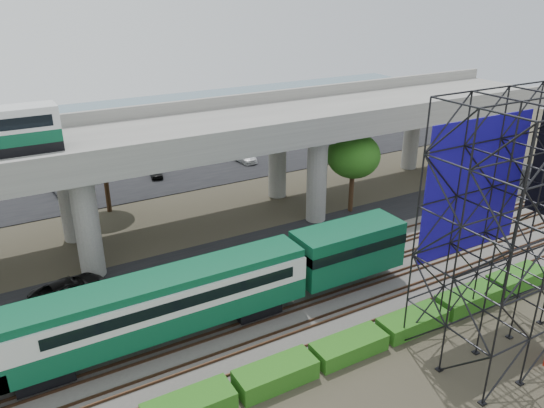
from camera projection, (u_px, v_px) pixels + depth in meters
ground at (296, 321)px, 34.37m from camera, size 140.00×140.00×0.00m
ballast_bed at (280, 305)px, 35.93m from camera, size 90.00×12.00×0.20m
service_road at (227, 254)px, 42.75m from camera, size 90.00×5.00×0.08m
parking_lot at (140, 171)px, 61.55m from camera, size 90.00×18.00×0.08m
harbor_water at (97, 129)px, 79.16m from camera, size 140.00×40.00×0.03m
rail_tracks at (280, 303)px, 35.86m from camera, size 90.00×9.52×0.16m
commuter_train at (190, 295)px, 31.94m from camera, size 29.30×3.06×4.30m
overpass at (181, 142)px, 43.43m from camera, size 80.00×12.00×12.40m
scaffold_tower at (514, 234)px, 29.25m from camera, size 9.36×6.36×15.00m
hedge_strip at (349, 346)px, 31.17m from camera, size 34.60×1.80×1.20m
trees at (142, 179)px, 43.00m from camera, size 40.94×16.94×7.69m
suv at (69, 289)px, 36.48m from camera, size 5.55×3.43×1.43m
parked_cars at (135, 167)px, 60.73m from camera, size 37.91×9.58×1.30m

